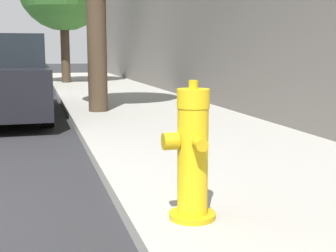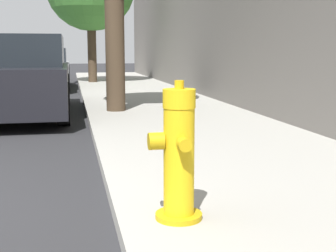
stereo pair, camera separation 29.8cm
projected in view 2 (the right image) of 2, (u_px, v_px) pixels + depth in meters
The scene contains 4 objects.
sidewalk_slab at pixel (303, 202), 3.54m from camera, with size 2.86×40.00×0.12m.
fire_hydrant at pixel (178, 156), 2.96m from camera, with size 0.35×0.36×0.89m.
parked_car_near at pixel (20, 77), 8.50m from camera, with size 1.74×4.52×1.44m.
parked_car_mid at pixel (41, 69), 14.44m from camera, with size 1.72×4.27×1.25m.
Camera 2 is at (1.71, -3.12, 1.19)m, focal length 50.00 mm.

